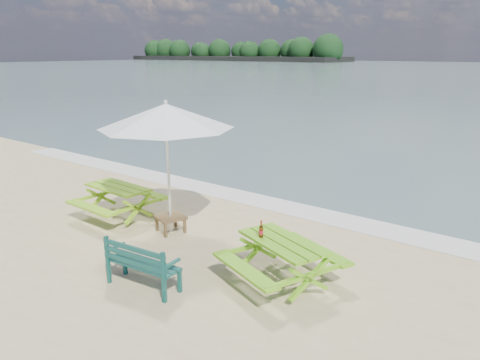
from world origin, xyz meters
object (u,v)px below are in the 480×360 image
Objects in this scene: patio_umbrella at (166,116)px; beer_bottle at (261,232)px; picnic_table_right at (282,263)px; park_bench at (144,273)px; side_table at (171,223)px; picnic_table_left at (119,203)px.

patio_umbrella is 12.21× the size of beer_bottle.
beer_bottle reaches higher than picnic_table_right.
park_bench is (-1.63, -1.45, -0.11)m from picnic_table_right.
side_table is (-1.37, 1.90, -0.06)m from park_bench.
park_bench is at bearing -54.31° from side_table.
park_bench is (2.88, -1.80, -0.12)m from picnic_table_left.
patio_umbrella reaches higher than beer_bottle.
patio_umbrella is 3.11m from beer_bottle.
picnic_table_left is at bearing 174.15° from beer_bottle.
picnic_table_left is 3.39m from park_bench.
beer_bottle reaches higher than side_table.
park_bench is 4.65× the size of beer_bottle.
patio_umbrella reaches higher than picnic_table_left.
picnic_table_right is 0.59m from beer_bottle.
picnic_table_right is at bearing -8.64° from patio_umbrella.
picnic_table_left is at bearing -176.03° from patio_umbrella.
picnic_table_left is 6.35× the size of beer_bottle.
park_bench is at bearing -31.99° from picnic_table_left.
picnic_table_left reaches higher than side_table.
park_bench is 1.96m from beer_bottle.
park_bench is 0.38× the size of patio_umbrella.
picnic_table_left is at bearing 148.01° from park_bench.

